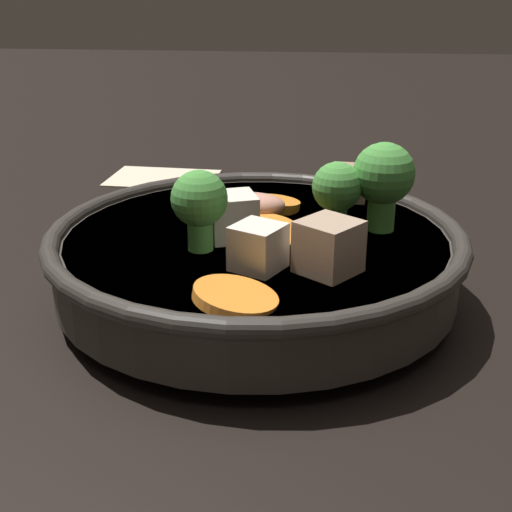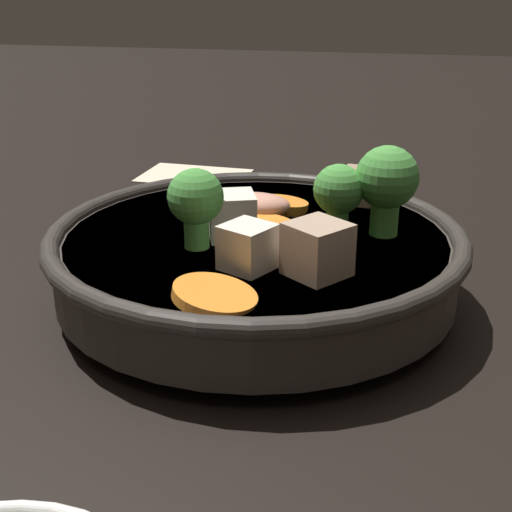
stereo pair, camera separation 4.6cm
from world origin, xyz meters
TOP-DOWN VIEW (x-y plane):
  - ground_plane at (0.00, 0.00)m, footprint 3.00×3.00m
  - stirfry_bowl at (-0.00, 0.00)m, footprint 0.27×0.27m
  - napkin at (0.13, -0.28)m, footprint 0.11×0.08m

SIDE VIEW (x-z plane):
  - ground_plane at x=0.00m, z-range 0.00..0.00m
  - napkin at x=0.13m, z-range 0.00..0.00m
  - stirfry_bowl at x=0.00m, z-range -0.02..0.09m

